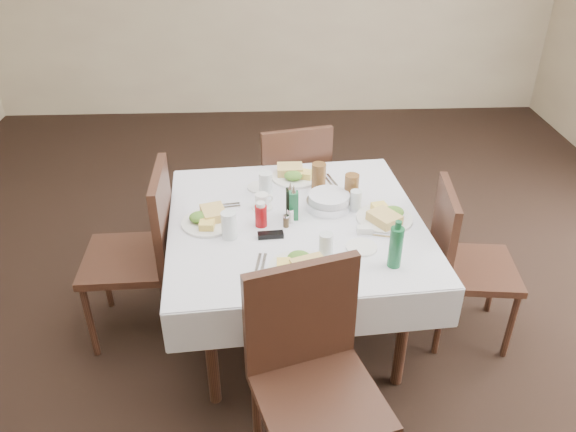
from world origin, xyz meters
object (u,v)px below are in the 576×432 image
at_px(chair_east, 460,256).
at_px(water_s, 326,245).
at_px(water_n, 266,184).
at_px(ketchup_bottle, 261,215).
at_px(dining_table, 296,232).
at_px(chair_west, 144,245).
at_px(bread_basket, 329,201).
at_px(water_e, 356,200).
at_px(oil_cruet_green, 294,204).
at_px(water_w, 229,225).
at_px(green_bottle, 396,246).
at_px(oil_cruet_dark, 290,201).
at_px(chair_north, 292,181).
at_px(coffee_mug, 262,202).
at_px(chair_south, 311,368).

xyz_separation_m(chair_east, water_s, (-0.78, -0.28, 0.29)).
bearing_deg(water_n, water_s, -65.42).
relative_size(chair_east, ketchup_bottle, 6.86).
xyz_separation_m(dining_table, chair_east, (0.90, -0.06, -0.15)).
bearing_deg(ketchup_bottle, dining_table, 14.23).
distance_m(chair_east, water_s, 0.87).
bearing_deg(chair_west, bread_basket, 3.40).
xyz_separation_m(water_e, oil_cruet_green, (-0.34, -0.08, 0.03)).
bearing_deg(chair_east, water_n, 162.48).
bearing_deg(water_w, water_e, 19.74).
bearing_deg(water_e, chair_west, -178.41).
xyz_separation_m(chair_east, green_bottle, (-0.47, -0.37, 0.33)).
distance_m(water_n, oil_cruet_dark, 0.26).
relative_size(water_e, ketchup_bottle, 0.84).
relative_size(chair_north, oil_cruet_green, 4.81).
relative_size(chair_west, green_bottle, 4.24).
distance_m(oil_cruet_green, coffee_mug, 0.21).
distance_m(chair_south, water_w, 0.85).
height_order(dining_table, green_bottle, green_bottle).
distance_m(chair_south, bread_basket, 1.03).
bearing_deg(chair_west, ketchup_bottle, -9.17).
distance_m(dining_table, water_n, 0.35).
height_order(water_n, water_s, water_n).
bearing_deg(bread_basket, water_w, -153.07).
xyz_separation_m(chair_north, chair_west, (-0.85, -0.77, 0.03)).
bearing_deg(water_n, chair_east, -17.52).
distance_m(water_n, green_bottle, 0.92).
bearing_deg(oil_cruet_green, water_s, -68.69).
relative_size(water_n, green_bottle, 0.57).
bearing_deg(green_bottle, chair_west, 159.12).
distance_m(chair_north, water_s, 1.20).
bearing_deg(water_s, water_w, 158.73).
bearing_deg(coffee_mug, chair_east, -10.06).
distance_m(ketchup_bottle, coffee_mug, 0.18).
distance_m(chair_north, oil_cruet_dark, 0.83).
relative_size(ketchup_bottle, green_bottle, 0.57).
xyz_separation_m(water_n, coffee_mug, (-0.02, -0.14, -0.03)).
distance_m(oil_cruet_green, green_bottle, 0.62).
bearing_deg(water_e, chair_east, -14.34).
bearing_deg(oil_cruet_green, water_w, -153.52).
bearing_deg(ketchup_bottle, oil_cruet_dark, 31.77).
bearing_deg(water_s, dining_table, 110.45).
bearing_deg(chair_west, water_s, -22.29).
relative_size(bread_basket, ketchup_bottle, 1.82).
distance_m(bread_basket, oil_cruet_dark, 0.23).
relative_size(dining_table, oil_cruet_green, 7.12).
distance_m(bread_basket, green_bottle, 0.60).
relative_size(oil_cruet_dark, green_bottle, 0.83).
height_order(dining_table, oil_cruet_dark, oil_cruet_dark).
distance_m(chair_east, ketchup_bottle, 1.12).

